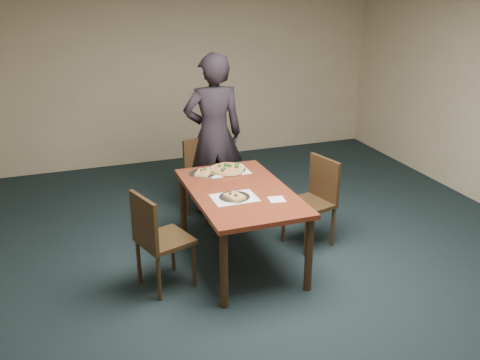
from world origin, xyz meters
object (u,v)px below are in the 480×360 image
object	(u,v)px
diner	(214,135)
slice_plate_far	(203,173)
chair_left	(157,236)
chair_right	(315,196)
chair_far	(205,173)
dining_table	(240,199)
pizza_pan	(228,169)
slice_plate_near	(234,196)

from	to	relation	value
diner	slice_plate_far	distance (m)	0.80
chair_left	chair_right	distance (m)	1.73
chair_far	diner	xyz separation A→B (m)	(0.13, 0.09, 0.41)
dining_table	chair_far	distance (m)	1.16
dining_table	pizza_pan	xyz separation A→B (m)	(0.06, 0.53, 0.12)
chair_left	diner	world-z (taller)	diner
chair_right	pizza_pan	world-z (taller)	chair_right
dining_table	slice_plate_far	bearing A→B (deg)	111.01
chair_left	slice_plate_far	world-z (taller)	chair_left
dining_table	diner	xyz separation A→B (m)	(0.13, 1.24, 0.27)
chair_far	pizza_pan	xyz separation A→B (m)	(0.06, -0.63, 0.26)
chair_left	chair_right	xyz separation A→B (m)	(1.70, 0.32, 0.00)
pizza_pan	slice_plate_far	distance (m)	0.26
slice_plate_near	slice_plate_far	bearing A→B (deg)	97.62
chair_far	chair_left	xyz separation A→B (m)	(-0.84, -1.36, 0.00)
diner	pizza_pan	distance (m)	0.73
chair_far	slice_plate_near	bearing A→B (deg)	-114.38
pizza_pan	chair_right	bearing A→B (deg)	-27.44
dining_table	slice_plate_near	xyz separation A→B (m)	(-0.11, -0.16, 0.11)
pizza_pan	dining_table	bearing A→B (deg)	-96.13
slice_plate_far	diner	bearing A→B (deg)	64.92
chair_far	slice_plate_near	world-z (taller)	chair_far
diner	chair_right	bearing A→B (deg)	127.57
chair_right	pizza_pan	distance (m)	0.94
dining_table	diner	bearing A→B (deg)	84.08
dining_table	pizza_pan	world-z (taller)	pizza_pan
chair_left	pizza_pan	distance (m)	1.19
chair_left	slice_plate_near	distance (m)	0.77
chair_far	chair_left	distance (m)	1.60
diner	slice_plate_near	size ratio (longest dim) A/B	6.63
chair_far	pizza_pan	size ratio (longest dim) A/B	2.44
chair_far	pizza_pan	distance (m)	0.68
dining_table	slice_plate_far	distance (m)	0.58
dining_table	chair_right	world-z (taller)	chair_right
dining_table	diner	distance (m)	1.28
pizza_pan	slice_plate_far	bearing A→B (deg)	179.69
dining_table	chair_right	xyz separation A→B (m)	(0.86, 0.11, -0.14)
diner	slice_plate_far	size ratio (longest dim) A/B	6.63
slice_plate_near	diner	bearing A→B (deg)	80.29
chair_right	diner	world-z (taller)	diner
diner	dining_table	bearing A→B (deg)	88.79
chair_right	diner	xyz separation A→B (m)	(-0.73, 1.13, 0.41)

